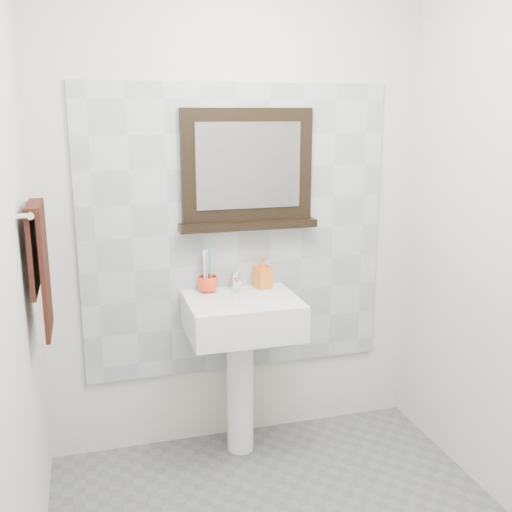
% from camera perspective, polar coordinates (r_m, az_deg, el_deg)
% --- Properties ---
extents(back_wall, '(2.00, 0.01, 2.50)m').
position_cam_1_polar(back_wall, '(3.10, -1.92, 4.16)').
color(back_wall, silver).
rests_on(back_wall, ground).
extents(left_wall, '(0.01, 2.20, 2.50)m').
position_cam_1_polar(left_wall, '(1.96, -22.96, -2.61)').
color(left_wall, silver).
rests_on(left_wall, ground).
extents(splashback, '(1.60, 0.02, 1.50)m').
position_cam_1_polar(splashback, '(3.11, -1.85, 2.30)').
color(splashback, '#A5AEB3').
rests_on(splashback, back_wall).
extents(pedestal_sink, '(0.55, 0.44, 0.96)m').
position_cam_1_polar(pedestal_sink, '(3.03, -1.34, -7.30)').
color(pedestal_sink, white).
rests_on(pedestal_sink, ground).
extents(toothbrush_cup, '(0.12, 0.12, 0.08)m').
position_cam_1_polar(toothbrush_cup, '(3.07, -4.62, -2.69)').
color(toothbrush_cup, '#FC451D').
rests_on(toothbrush_cup, pedestal_sink).
extents(toothbrushes, '(0.05, 0.04, 0.21)m').
position_cam_1_polar(toothbrushes, '(3.05, -4.63, -1.19)').
color(toothbrushes, white).
rests_on(toothbrushes, toothbrush_cup).
extents(soap_dispenser, '(0.10, 0.10, 0.17)m').
position_cam_1_polar(soap_dispenser, '(3.12, 0.65, -1.54)').
color(soap_dispenser, '#E34C1A').
rests_on(soap_dispenser, pedestal_sink).
extents(framed_mirror, '(0.71, 0.11, 0.60)m').
position_cam_1_polar(framed_mirror, '(3.05, -0.83, 8.00)').
color(framed_mirror, black).
rests_on(framed_mirror, back_wall).
extents(towel_bar, '(0.07, 0.40, 0.03)m').
position_cam_1_polar(towel_bar, '(2.56, -20.45, 4.30)').
color(towel_bar, silver).
rests_on(towel_bar, left_wall).
extents(hand_towel, '(0.06, 0.30, 0.55)m').
position_cam_1_polar(hand_towel, '(2.60, -19.91, -0.25)').
color(hand_towel, black).
rests_on(hand_towel, towel_bar).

